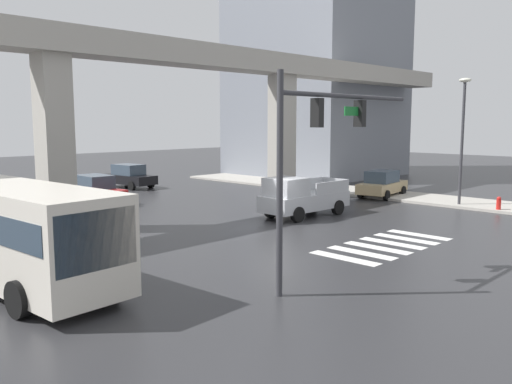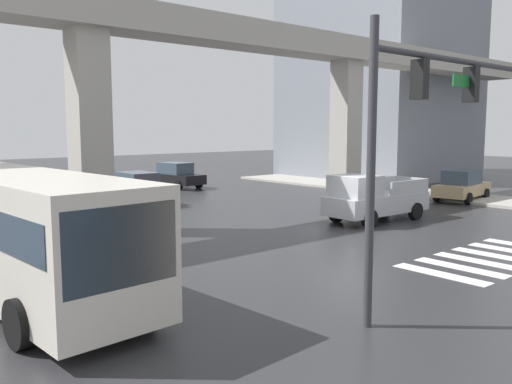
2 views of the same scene
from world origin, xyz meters
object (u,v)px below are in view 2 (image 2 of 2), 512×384
Objects in this scene: pickup_truck at (372,199)px; city_bus at (10,223)px; sedan_red at (138,189)px; sedan_tan at (462,186)px; sedan_black at (176,175)px; traffic_signal_mast at (421,112)px.

pickup_truck is 14.94m from city_bus.
pickup_truck is 1.19× the size of sedan_red.
sedan_red and sedan_tan have the same top height.
sedan_tan is (14.46, -10.43, 0.00)m from sedan_red.
sedan_red is (9.71, 11.63, -0.87)m from city_bus.
sedan_black is at bearing 118.49° from sedan_tan.
city_bus is at bearing -132.14° from sedan_black.
sedan_red is 17.83m from sedan_tan.
pickup_truck is 0.79× the size of traffic_signal_mast.
sedan_red and sedan_black have the same top height.
traffic_signal_mast reaches higher than sedan_black.
sedan_red is at bearing 144.18° from sedan_tan.
traffic_signal_mast reaches higher than sedan_red.
pickup_truck is 9.29m from sedan_tan.
sedan_black and sedan_tan have the same top height.
sedan_red is at bearing 50.14° from city_bus.
pickup_truck reaches higher than sedan_red.
pickup_truck is 11.86m from traffic_signal_mast.
city_bus is at bearing -129.86° from sedan_red.
pickup_truck is at bearing -174.50° from sedan_tan.
sedan_black is 18.15m from sedan_tan.
city_bus is 1.69× the size of traffic_signal_mast.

